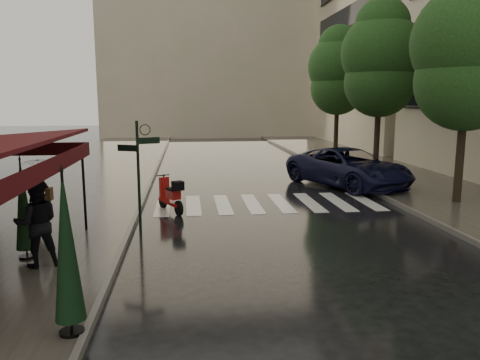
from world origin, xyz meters
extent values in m
plane|color=black|center=(0.00, 0.00, 0.00)|extent=(120.00, 120.00, 0.00)
cube|color=#38332D|center=(-4.50, 12.00, 0.06)|extent=(6.00, 60.00, 0.12)
cube|color=#38332D|center=(10.25, 12.00, 0.06)|extent=(5.50, 60.00, 0.12)
cube|color=#595651|center=(-1.45, 12.00, 0.07)|extent=(0.12, 60.00, 0.16)
cube|color=#595651|center=(7.45, 12.00, 0.07)|extent=(0.12, 60.00, 0.16)
cube|color=silver|center=(-0.70, 6.00, 0.01)|extent=(0.50, 3.20, 0.01)
cube|color=silver|center=(0.35, 6.00, 0.01)|extent=(0.50, 3.20, 0.01)
cube|color=silver|center=(1.40, 6.00, 0.01)|extent=(0.50, 3.20, 0.01)
cube|color=silver|center=(2.45, 6.00, 0.01)|extent=(0.50, 3.20, 0.01)
cube|color=silver|center=(3.50, 6.00, 0.01)|extent=(0.50, 3.20, 0.01)
cube|color=silver|center=(4.55, 6.00, 0.01)|extent=(0.50, 3.20, 0.01)
cube|color=silver|center=(5.60, 6.00, 0.01)|extent=(0.50, 3.20, 0.01)
cube|color=silver|center=(6.65, 6.00, 0.01)|extent=(0.50, 3.20, 0.01)
cube|color=#44090A|center=(-2.52, -0.50, 2.35)|extent=(0.04, 7.00, 0.35)
cylinder|color=black|center=(-2.65, 2.75, 1.29)|extent=(0.07, 0.07, 2.35)
cylinder|color=black|center=(-1.20, 3.00, 1.55)|extent=(0.08, 0.08, 3.10)
cube|color=black|center=(-0.90, 3.00, 2.55)|extent=(0.62, 0.26, 0.18)
cube|color=black|center=(-1.48, 3.00, 2.35)|extent=(0.56, 0.29, 0.18)
cube|color=#B3AB89|center=(16.50, 26.00, 9.25)|extent=(8.00, 16.00, 18.50)
cube|color=#B3AB89|center=(3.00, 38.00, 10.00)|extent=(22.00, 6.00, 20.00)
cylinder|color=black|center=(9.60, 5.00, 2.25)|extent=(0.28, 0.28, 4.26)
sphere|color=#153212|center=(9.60, 5.00, 4.30)|extent=(3.40, 3.40, 3.40)
sphere|color=#153212|center=(9.60, 5.00, 5.59)|extent=(3.80, 3.80, 3.80)
sphere|color=#153212|center=(9.60, 5.00, 6.81)|extent=(2.60, 2.60, 2.60)
cylinder|color=black|center=(9.50, 12.00, 2.36)|extent=(0.28, 0.28, 4.48)
sphere|color=#153212|center=(9.50, 12.00, 4.52)|extent=(3.40, 3.40, 3.40)
sphere|color=#153212|center=(9.50, 12.00, 5.88)|extent=(3.80, 3.80, 3.80)
sphere|color=#153212|center=(9.50, 12.00, 7.16)|extent=(2.60, 2.60, 2.60)
cylinder|color=black|center=(9.70, 19.00, 2.30)|extent=(0.28, 0.28, 4.37)
sphere|color=#153212|center=(9.70, 19.00, 4.41)|extent=(3.40, 3.40, 3.40)
sphere|color=#153212|center=(9.70, 19.00, 5.74)|extent=(3.80, 3.80, 3.80)
sphere|color=#153212|center=(9.70, 19.00, 6.98)|extent=(2.60, 2.60, 2.60)
imported|color=black|center=(-3.86, 2.89, 0.94)|extent=(0.60, 0.40, 1.63)
imported|color=black|center=(-3.86, 2.89, 2.11)|extent=(0.98, 1.00, 0.89)
cube|color=#472B13|center=(-3.61, 2.89, 1.12)|extent=(0.13, 0.31, 0.35)
imported|color=black|center=(-3.05, -0.07, 1.07)|extent=(1.10, 0.97, 1.90)
cylinder|color=black|center=(-0.13, 4.54, 0.25)|extent=(0.31, 0.49, 0.49)
cylinder|color=black|center=(-0.69, 5.69, 0.25)|extent=(0.31, 0.49, 0.49)
cube|color=maroon|center=(-0.42, 5.14, 0.33)|extent=(0.84, 1.32, 0.10)
cube|color=maroon|center=(-0.31, 4.91, 0.63)|extent=(0.52, 0.64, 0.29)
cube|color=maroon|center=(-0.62, 5.55, 0.72)|extent=(0.35, 0.25, 0.77)
cylinder|color=black|center=(-0.67, 5.65, 1.14)|extent=(0.44, 0.24, 0.04)
cube|color=black|center=(-0.15, 4.57, 0.97)|extent=(0.43, 0.42, 0.29)
imported|color=black|center=(7.00, 8.95, 0.82)|extent=(4.88, 6.46, 1.63)
cylinder|color=black|center=(-1.65, -3.23, 0.14)|extent=(0.38, 0.38, 0.05)
cylinder|color=black|center=(-1.65, -3.23, 1.40)|extent=(0.04, 0.04, 2.47)
cone|color=black|center=(-1.65, -3.23, 1.53)|extent=(0.46, 0.46, 2.34)
cylinder|color=black|center=(-3.50, 0.50, 0.14)|extent=(0.35, 0.35, 0.05)
cylinder|color=black|center=(-3.50, 0.50, 1.27)|extent=(0.04, 0.04, 2.20)
cone|color=black|center=(-3.50, 0.50, 1.38)|extent=(0.43, 0.43, 2.09)
camera|label=1|loc=(0.16, -10.18, 3.67)|focal=35.00mm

